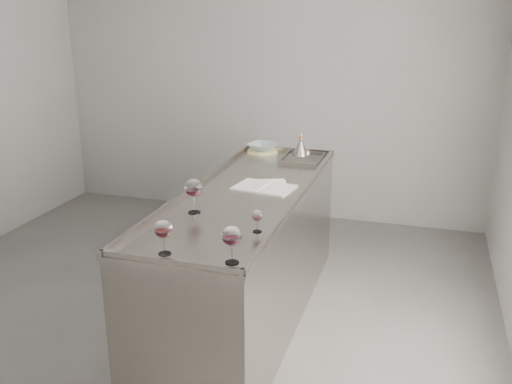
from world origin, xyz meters
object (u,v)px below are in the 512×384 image
(counter, at_px, (247,256))
(notebook, at_px, (264,187))
(wine_glass_left, at_px, (194,189))
(wine_glass_right, at_px, (232,237))
(wine_glass_small, at_px, (257,216))
(wine_funnel, at_px, (301,148))
(ceramic_bowl, at_px, (262,147))
(wine_glass_middle, at_px, (164,230))

(counter, xyz_separation_m, notebook, (0.09, 0.11, 0.47))
(wine_glass_left, relative_size, wine_glass_right, 1.12)
(wine_glass_small, bearing_deg, wine_funnel, 94.93)
(notebook, distance_m, ceramic_bowl, 1.01)
(ceramic_bowl, distance_m, wine_funnel, 0.33)
(notebook, bearing_deg, wine_glass_middle, -88.87)
(wine_glass_small, bearing_deg, wine_glass_middle, -130.35)
(wine_glass_left, xyz_separation_m, wine_glass_small, (0.45, -0.18, -0.06))
(notebook, height_order, wine_funnel, wine_funnel)
(wine_glass_middle, height_order, notebook, wine_glass_middle)
(wine_glass_right, height_order, ceramic_bowl, wine_glass_right)
(ceramic_bowl, bearing_deg, wine_glass_right, -77.44)
(wine_glass_left, height_order, wine_glass_right, wine_glass_left)
(ceramic_bowl, bearing_deg, counter, -79.18)
(wine_glass_small, bearing_deg, wine_glass_right, -90.00)
(wine_glass_left, distance_m, wine_glass_middle, 0.61)
(wine_funnel, bearing_deg, wine_glass_right, -86.01)
(wine_glass_middle, distance_m, notebook, 1.21)
(wine_glass_right, relative_size, notebook, 0.45)
(wine_glass_left, distance_m, wine_glass_small, 0.49)
(wine_glass_right, relative_size, ceramic_bowl, 0.81)
(wine_funnel, bearing_deg, wine_glass_left, -100.79)
(wine_glass_middle, xyz_separation_m, ceramic_bowl, (-0.13, 2.16, -0.08))
(wine_glass_right, distance_m, wine_funnel, 2.17)
(wine_glass_middle, distance_m, wine_glass_right, 0.35)
(notebook, bearing_deg, wine_glass_right, -72.00)
(counter, xyz_separation_m, wine_glass_small, (0.27, -0.66, 0.56))
(wine_funnel, bearing_deg, wine_glass_middle, -95.37)
(counter, height_order, notebook, counter)
(wine_glass_left, bearing_deg, notebook, 66.08)
(wine_glass_middle, relative_size, wine_glass_small, 1.44)
(counter, height_order, wine_funnel, wine_funnel)
(wine_glass_left, xyz_separation_m, wine_glass_right, (0.45, -0.60, -0.02))
(counter, xyz_separation_m, wine_glass_right, (0.27, -1.08, 0.60))
(notebook, bearing_deg, counter, -119.75)
(wine_glass_left, distance_m, wine_glass_right, 0.75)
(wine_glass_middle, bearing_deg, counter, 85.84)
(wine_glass_right, height_order, notebook, wine_glass_right)
(wine_glass_middle, height_order, wine_glass_small, wine_glass_middle)
(counter, bearing_deg, notebook, 51.10)
(wine_glass_right, bearing_deg, counter, 104.27)
(counter, bearing_deg, wine_funnel, 83.43)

